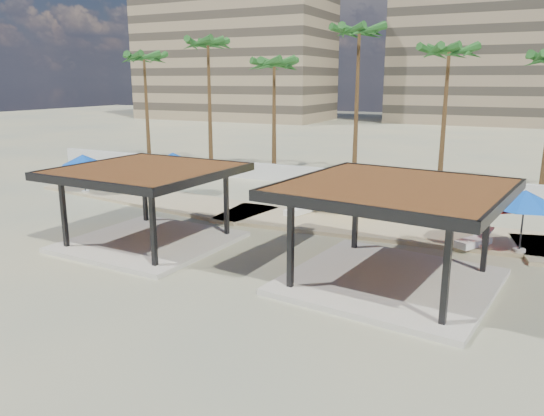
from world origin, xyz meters
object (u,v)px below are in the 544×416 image
Objects in this scene: umbrella_a at (173,158)px; umbrella_c at (486,199)px; pavilion_central at (393,225)px; lounger_b at (474,241)px; pavilion_west at (148,199)px; lounger_a at (299,210)px.

umbrella_a reaches higher than umbrella_c.
pavilion_central reaches higher than lounger_b.
umbrella_a is at bearing 123.62° from pavilion_west.
lounger_a is at bearing -9.94° from umbrella_a.
umbrella_a reaches higher than lounger_b.
lounger_b is at bearing 25.92° from pavilion_west.
pavilion_west is 3.50× the size of lounger_a.
pavilion_central is at bearing -28.88° from umbrella_a.
lounger_a is (3.92, 7.27, -1.67)m from pavilion_west.
lounger_a is (-9.15, 1.77, -1.86)m from umbrella_c.
lounger_b is at bearing -85.58° from lounger_a.
pavilion_central reaches higher than pavilion_west.
pavilion_west is 13.98m from lounger_b.
pavilion_west is 2.51× the size of umbrella_a.
umbrella_c is at bearing -67.06° from lounger_b.
pavilion_west is at bearing -172.89° from pavilion_central.
pavilion_west is at bearing -157.19° from umbrella_c.
pavilion_west is at bearing 142.84° from lounger_b.
umbrella_a is (-15.96, 8.81, 0.14)m from pavilion_central.
lounger_b is at bearing -10.51° from umbrella_a.
umbrella_c is 9.51m from lounger_a.
pavilion_west is (-10.58, -0.09, -0.11)m from pavilion_central.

